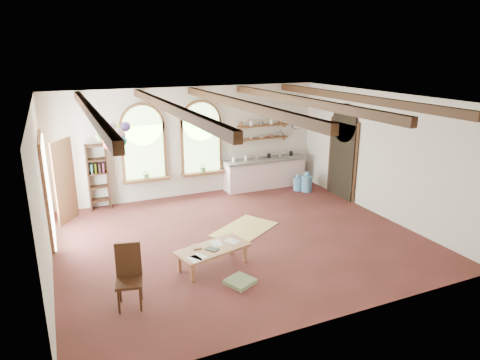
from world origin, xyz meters
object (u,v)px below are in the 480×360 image
coffee_table (213,250)px  side_chair (130,289)px  kitchen_counter (265,173)px  balloon_cluster (114,134)px

coffee_table → side_chair: bearing=-157.7°
kitchen_counter → balloon_cluster: size_ratio=2.35×
coffee_table → balloon_cluster: balloon_cluster is taller
kitchen_counter → side_chair: bearing=-135.7°
coffee_table → side_chair: 1.91m
kitchen_counter → balloon_cluster: balloon_cluster is taller
coffee_table → balloon_cluster: size_ratio=1.40×
coffee_table → balloon_cluster: 3.61m
kitchen_counter → side_chair: (-5.09, -4.98, -0.16)m
kitchen_counter → side_chair: 7.12m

